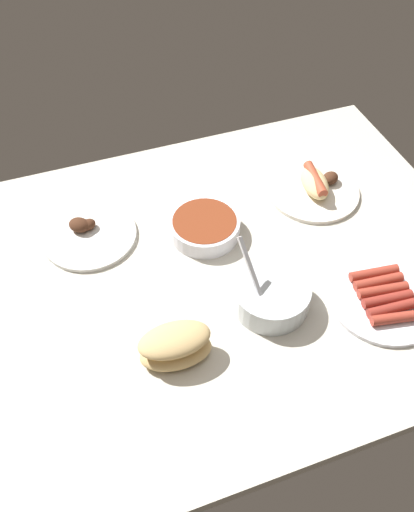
{
  "coord_description": "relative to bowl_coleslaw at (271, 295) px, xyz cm",
  "views": [
    {
      "loc": [
        26.72,
        69.15,
        89.91
      ],
      "look_at": [
        1.44,
        -1.66,
        3.0
      ],
      "focal_mm": 37.54,
      "sensor_mm": 36.0,
      "label": 1
    }
  ],
  "objects": [
    {
      "name": "plate_hotdog_assembled",
      "position": [
        -24.19,
        -27.6,
        -1.44
      ],
      "size": [
        22.58,
        22.58,
        5.61
      ],
      "color": "white",
      "rests_on": "ground_plane"
    },
    {
      "name": "ground_plane",
      "position": [
        7.2,
        -12.6,
        -4.7
      ],
      "size": [
        120.0,
        90.0,
        3.0
      ],
      "primitive_type": "cube",
      "color": "beige"
    },
    {
      "name": "bowl_chili",
      "position": [
        5.94,
        -23.46,
        -0.87
      ],
      "size": [
        16.19,
        16.19,
        4.22
      ],
      "color": "white",
      "rests_on": "ground_plane"
    },
    {
      "name": "plate_grilled_meat",
      "position": [
        31.33,
        -31.54,
        -2.41
      ],
      "size": [
        21.5,
        21.5,
        4.0
      ],
      "color": "white",
      "rests_on": "ground_plane"
    },
    {
      "name": "bread_stack",
      "position": [
        21.85,
        5.1,
        0.4
      ],
      "size": [
        14.38,
        8.93,
        7.2
      ],
      "color": "tan",
      "rests_on": "ground_plane"
    },
    {
      "name": "plate_sausages",
      "position": [
        -22.5,
        7.08,
        -2.16
      ],
      "size": [
        22.99,
        22.99,
        3.11
      ],
      "color": "white",
      "rests_on": "ground_plane"
    },
    {
      "name": "bowl_coleslaw",
      "position": [
        0.0,
        0.0,
        0.0
      ],
      "size": [
        15.75,
        15.75,
        15.1
      ],
      "color": "silver",
      "rests_on": "ground_plane"
    }
  ]
}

